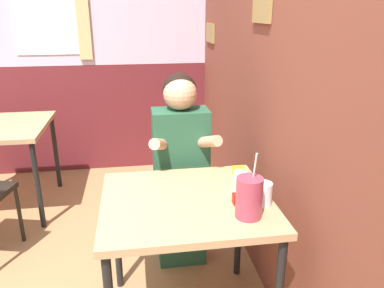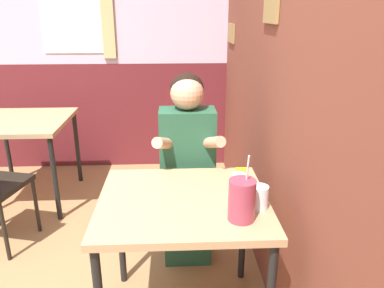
{
  "view_description": "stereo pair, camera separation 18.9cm",
  "coord_description": "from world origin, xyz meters",
  "px_view_note": "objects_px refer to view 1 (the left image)",
  "views": [
    {
      "loc": [
        0.58,
        -1.26,
        1.61
      ],
      "look_at": [
        0.86,
        0.5,
        0.97
      ],
      "focal_mm": 35.0,
      "sensor_mm": 36.0,
      "label": 1
    },
    {
      "loc": [
        0.77,
        -1.28,
        1.61
      ],
      "look_at": [
        0.86,
        0.5,
        0.97
      ],
      "focal_mm": 35.0,
      "sensor_mm": 36.0,
      "label": 2
    }
  ],
  "objects_px": {
    "main_table": "(187,214)",
    "person_seated": "(181,169)",
    "cocktail_pitcher": "(249,197)",
    "background_table": "(0,135)"
  },
  "relations": [
    {
      "from": "person_seated",
      "to": "cocktail_pitcher",
      "type": "distance_m",
      "value": 0.79
    },
    {
      "from": "person_seated",
      "to": "background_table",
      "type": "bearing_deg",
      "value": 145.77
    },
    {
      "from": "main_table",
      "to": "person_seated",
      "type": "distance_m",
      "value": 0.54
    },
    {
      "from": "background_table",
      "to": "person_seated",
      "type": "bearing_deg",
      "value": -34.23
    },
    {
      "from": "background_table",
      "to": "cocktail_pitcher",
      "type": "bearing_deg",
      "value": -46.75
    },
    {
      "from": "background_table",
      "to": "cocktail_pitcher",
      "type": "xyz_separation_m",
      "value": [
        1.57,
        -1.67,
        0.18
      ]
    },
    {
      "from": "main_table",
      "to": "person_seated",
      "type": "xyz_separation_m",
      "value": [
        0.04,
        0.54,
        0.0
      ]
    },
    {
      "from": "person_seated",
      "to": "main_table",
      "type": "bearing_deg",
      "value": -94.28
    },
    {
      "from": "main_table",
      "to": "background_table",
      "type": "xyz_separation_m",
      "value": [
        -1.32,
        1.46,
        -0.0
      ]
    },
    {
      "from": "main_table",
      "to": "background_table",
      "type": "distance_m",
      "value": 1.97
    }
  ]
}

